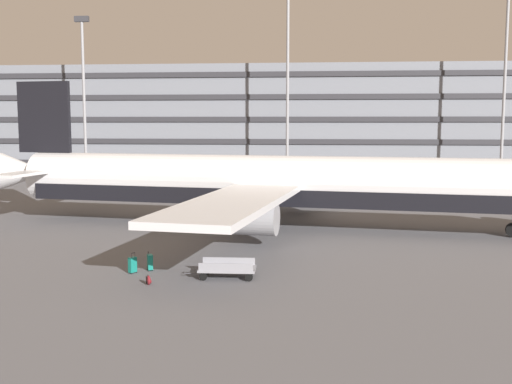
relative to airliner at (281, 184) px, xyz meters
name	(u,v)px	position (x,y,z in m)	size (l,w,h in m)	color
ground_plane	(256,224)	(-1.82, 1.21, -2.99)	(600.00, 600.00, 0.00)	#5B5B60
terminal_structure	(288,120)	(-1.82, 52.60, 4.52)	(173.80, 21.09, 15.01)	slate
airliner	(281,184)	(0.00, 0.00, 0.00)	(43.34, 35.43, 10.10)	silver
light_mast_left	(84,85)	(-26.67, 34.49, 8.78)	(1.80, 0.50, 20.19)	gray
light_mast_center_left	(288,61)	(-1.07, 34.49, 11.45)	(1.80, 0.50, 25.40)	gray
light_mast_center_right	(505,64)	(24.50, 34.49, 10.88)	(1.80, 0.50, 24.29)	gray
suitcase_navy	(150,262)	(-5.66, -12.76, -2.57)	(0.37, 0.44, 0.93)	#147266
suitcase_black	(133,265)	(-6.34, -13.37, -2.58)	(0.39, 0.44, 0.99)	#147266
backpack_large	(149,280)	(-5.02, -15.36, -2.78)	(0.32, 0.38, 0.47)	maroon
baggage_cart	(227,269)	(-1.74, -13.83, -2.56)	(3.31, 1.36, 0.82)	gray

